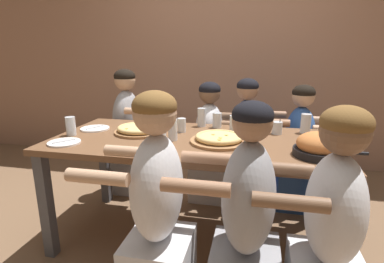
# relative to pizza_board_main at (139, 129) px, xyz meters

# --- Properties ---
(ground_plane) EXTENTS (18.00, 18.00, 0.00)m
(ground_plane) POSITION_rel_pizza_board_main_xyz_m (0.41, -0.06, -0.79)
(ground_plane) COLOR brown
(ground_plane) RESTS_ON ground
(restaurant_back_panel) EXTENTS (10.00, 0.06, 3.20)m
(restaurant_back_panel) POSITION_rel_pizza_board_main_xyz_m (0.41, 1.66, 0.81)
(restaurant_back_panel) COLOR #9E7056
(restaurant_back_panel) RESTS_ON ground
(dining_table) EXTENTS (1.90, 0.90, 0.77)m
(dining_table) POSITION_rel_pizza_board_main_xyz_m (0.41, -0.06, -0.11)
(dining_table) COLOR brown
(dining_table) RESTS_ON ground
(pizza_board_main) EXTENTS (0.35, 0.35, 0.05)m
(pizza_board_main) POSITION_rel_pizza_board_main_xyz_m (0.00, 0.00, 0.00)
(pizza_board_main) COLOR #996B42
(pizza_board_main) RESTS_ON dining_table
(pizza_board_second) EXTENTS (0.38, 0.38, 0.05)m
(pizza_board_second) POSITION_rel_pizza_board_main_xyz_m (0.60, -0.12, -0.00)
(pizza_board_second) COLOR #996B42
(pizza_board_second) RESTS_ON dining_table
(skillet_bowl) EXTENTS (0.40, 0.27, 0.14)m
(skillet_bowl) POSITION_rel_pizza_board_main_xyz_m (1.18, -0.26, 0.03)
(skillet_bowl) COLOR black
(skillet_bowl) RESTS_ON dining_table
(empty_plate_a) EXTENTS (0.21, 0.21, 0.02)m
(empty_plate_a) POSITION_rel_pizza_board_main_xyz_m (-0.37, 0.03, -0.02)
(empty_plate_a) COLOR white
(empty_plate_a) RESTS_ON dining_table
(empty_plate_b) EXTENTS (0.20, 0.20, 0.02)m
(empty_plate_b) POSITION_rel_pizza_board_main_xyz_m (-0.38, -0.35, -0.02)
(empty_plate_b) COLOR white
(empty_plate_b) RESTS_ON dining_table
(cocktail_glass_blue) EXTENTS (0.07, 0.07, 0.11)m
(cocktail_glass_blue) POSITION_rel_pizza_board_main_xyz_m (0.98, 0.18, 0.01)
(cocktail_glass_blue) COLOR silver
(cocktail_glass_blue) RESTS_ON dining_table
(drinking_glass_a) EXTENTS (0.07, 0.07, 0.13)m
(drinking_glass_a) POSITION_rel_pizza_board_main_xyz_m (-0.44, -0.16, 0.03)
(drinking_glass_a) COLOR silver
(drinking_glass_a) RESTS_ON dining_table
(drinking_glass_b) EXTENTS (0.08, 0.08, 0.10)m
(drinking_glass_b) POSITION_rel_pizza_board_main_xyz_m (0.26, -0.31, 0.02)
(drinking_glass_b) COLOR silver
(drinking_glass_b) RESTS_ON dining_table
(drinking_glass_c) EXTENTS (0.07, 0.07, 0.14)m
(drinking_glass_c) POSITION_rel_pizza_board_main_xyz_m (1.18, 0.25, 0.03)
(drinking_glass_c) COLOR silver
(drinking_glass_c) RESTS_ON dining_table
(drinking_glass_d) EXTENTS (0.07, 0.07, 0.12)m
(drinking_glass_d) POSITION_rel_pizza_board_main_xyz_m (0.53, 0.28, 0.02)
(drinking_glass_d) COLOR silver
(drinking_glass_d) RESTS_ON dining_table
(drinking_glass_e) EXTENTS (0.07, 0.07, 0.12)m
(drinking_glass_e) POSITION_rel_pizza_board_main_xyz_m (0.78, 0.31, 0.03)
(drinking_glass_e) COLOR silver
(drinking_glass_e) RESTS_ON dining_table
(drinking_glass_f) EXTENTS (0.06, 0.06, 0.10)m
(drinking_glass_f) POSITION_rel_pizza_board_main_xyz_m (0.30, 0.09, 0.02)
(drinking_glass_f) COLOR silver
(drinking_glass_f) RESTS_ON dining_table
(drinking_glass_g) EXTENTS (0.07, 0.07, 0.13)m
(drinking_glass_g) POSITION_rel_pizza_board_main_xyz_m (0.68, 0.13, 0.03)
(drinking_glass_g) COLOR silver
(drinking_glass_g) RESTS_ON dining_table
(drinking_glass_h) EXTENTS (0.06, 0.06, 0.14)m
(drinking_glass_h) POSITION_rel_pizza_board_main_xyz_m (0.29, -0.13, 0.04)
(drinking_glass_h) COLOR silver
(drinking_glass_h) RESTS_ON dining_table
(drinking_glass_i) EXTENTS (0.07, 0.07, 0.15)m
(drinking_glass_i) POSITION_rel_pizza_board_main_xyz_m (0.41, 0.29, 0.04)
(drinking_glass_i) COLOR silver
(drinking_glass_i) RESTS_ON dining_table
(diner_near_midright) EXTENTS (0.51, 0.40, 1.14)m
(diner_near_midright) POSITION_rel_pizza_board_main_xyz_m (0.80, -0.73, -0.28)
(diner_near_midright) COLOR #99999E
(diner_near_midright) RESTS_ON ground
(diner_near_center) EXTENTS (0.51, 0.40, 1.17)m
(diner_near_center) POSITION_rel_pizza_board_main_xyz_m (0.38, -0.73, -0.25)
(diner_near_center) COLOR silver
(diner_near_center) RESTS_ON ground
(diner_far_right) EXTENTS (0.51, 0.40, 1.08)m
(diner_far_right) POSITION_rel_pizza_board_main_xyz_m (1.20, 0.61, -0.30)
(diner_far_right) COLOR #2D5193
(diner_far_right) RESTS_ON ground
(diner_far_midright) EXTENTS (0.51, 0.40, 1.12)m
(diner_far_midright) POSITION_rel_pizza_board_main_xyz_m (0.75, 0.61, -0.28)
(diner_far_midright) COLOR #2D5193
(diner_far_midright) RESTS_ON ground
(diner_near_right) EXTENTS (0.51, 0.40, 1.14)m
(diner_near_right) POSITION_rel_pizza_board_main_xyz_m (1.17, -0.73, -0.27)
(diner_near_right) COLOR silver
(diner_near_right) RESTS_ON ground
(diner_far_center) EXTENTS (0.51, 0.40, 1.09)m
(diner_far_center) POSITION_rel_pizza_board_main_xyz_m (0.42, 0.61, -0.30)
(diner_far_center) COLOR silver
(diner_far_center) RESTS_ON ground
(diner_far_left) EXTENTS (0.51, 0.40, 1.19)m
(diner_far_left) POSITION_rel_pizza_board_main_xyz_m (-0.37, 0.61, -0.25)
(diner_far_left) COLOR #99999E
(diner_far_left) RESTS_ON ground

